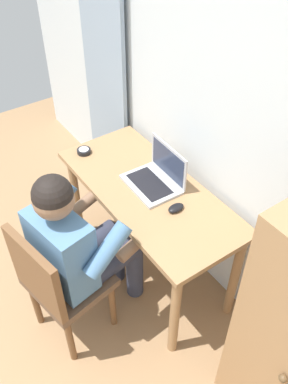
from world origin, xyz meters
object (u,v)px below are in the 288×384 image
Objects in this scene: person_seated at (81,243)px; desk_clock at (84,151)px; chair at (58,282)px; computer_mouse at (176,208)px; laptop at (157,177)px; desk at (148,203)px.

desk_clock is at bearing 149.54° from person_seated.
chair is 0.88m from desk_clock.
computer_mouse is 1.11× the size of desk_clock.
laptop reaches higher than computer_mouse.
person_seated is at bearing 99.36° from chair.
person_seated is 0.56m from computer_mouse.
desk is at bearing 14.91° from desk_clock.
person_seated is at bearing -80.72° from desk.
person_seated reaches higher than computer_mouse.
laptop is 0.56m from desk_clock.
computer_mouse is (0.25, -0.05, -0.04)m from laptop.
computer_mouse reaches higher than desk.
person_seated reaches higher than desk_clock.
laptop reaches higher than desk_clock.
chair is at bearing -80.70° from desk.
laptop is (-0.10, 0.57, 0.13)m from person_seated.
desk is 0.18m from laptop.
laptop is (-0.01, 0.07, 0.17)m from desk.
computer_mouse is at bearing 80.28° from chair.
laptop is at bearing 167.38° from computer_mouse.
computer_mouse reaches higher than desk_clock.
chair is (0.11, -0.68, -0.14)m from desk.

